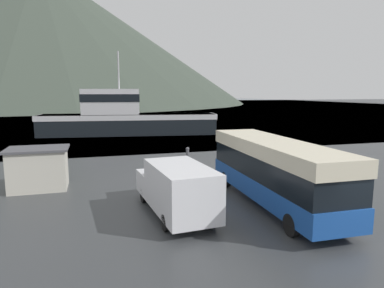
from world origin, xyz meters
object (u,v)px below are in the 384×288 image
object	(u,v)px
storage_bin	(330,187)
fishing_boat	(125,118)
delivery_van	(176,188)
dock_kiosk	(39,168)
tour_bus	(274,169)
small_boat	(58,129)

from	to	relation	value
storage_bin	fishing_boat	bearing A→B (deg)	103.47
delivery_van	dock_kiosk	distance (m)	9.11
delivery_van	fishing_boat	world-z (taller)	fishing_boat
tour_bus	fishing_boat	distance (m)	30.96
tour_bus	storage_bin	xyz separation A→B (m)	(3.04, -0.41, -1.07)
fishing_boat	dock_kiosk	size ratio (longest dim) A/B	6.87
small_boat	tour_bus	bearing A→B (deg)	-171.73
storage_bin	small_boat	xyz separation A→B (m)	(-16.24, 36.82, -0.36)
fishing_boat	storage_bin	bearing A→B (deg)	21.09
storage_bin	small_boat	size ratio (longest dim) A/B	0.25
tour_bus	delivery_van	distance (m)	4.97
dock_kiosk	small_boat	world-z (taller)	dock_kiosk
delivery_van	small_boat	world-z (taller)	delivery_van
storage_bin	small_boat	distance (m)	40.25
tour_bus	storage_bin	world-z (taller)	tour_bus
delivery_van	storage_bin	size ratio (longest dim) A/B	4.44
tour_bus	dock_kiosk	bearing A→B (deg)	152.92
delivery_van	storage_bin	xyz separation A→B (m)	(7.98, -0.35, -0.53)
storage_bin	dock_kiosk	size ratio (longest dim) A/B	0.43
dock_kiosk	delivery_van	bearing A→B (deg)	-43.45
storage_bin	small_boat	world-z (taller)	storage_bin
fishing_boat	small_boat	size ratio (longest dim) A/B	4.01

